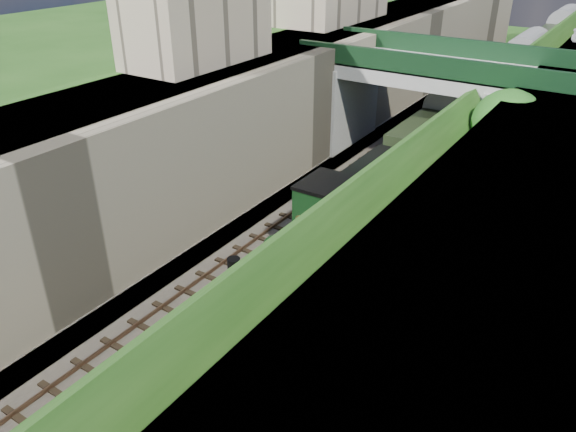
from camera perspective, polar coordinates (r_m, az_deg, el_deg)
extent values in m
plane|color=#1E4714|center=(19.89, -13.49, -16.99)|extent=(160.00, 160.00, 0.00)
cube|color=#473F38|center=(33.95, 10.97, 3.62)|extent=(10.00, 90.00, 0.20)
cube|color=#756B56|center=(34.98, 3.06, 10.80)|extent=(1.00, 90.00, 7.00)
cube|color=#262628|center=(36.78, -1.75, 11.68)|extent=(6.00, 90.00, 7.00)
cube|color=#1E4714|center=(31.66, 19.75, 5.74)|extent=(4.02, 90.00, 6.36)
sphere|color=#194C14|center=(15.58, -1.43, -17.53)|extent=(1.34, 1.34, 1.34)
sphere|color=#194C14|center=(16.30, 3.88, -12.11)|extent=(1.61, 1.61, 1.61)
sphere|color=#194C14|center=(18.47, 7.94, -7.58)|extent=(2.28, 2.28, 2.28)
sphere|color=#194C14|center=(21.53, 12.84, -2.01)|extent=(2.36, 2.36, 2.36)
sphere|color=#194C14|center=(22.24, 17.30, 2.85)|extent=(2.37, 2.37, 2.37)
sphere|color=#194C14|center=(26.40, 14.12, -0.27)|extent=(1.61, 1.61, 1.61)
sphere|color=#194C14|center=(28.17, 20.29, 6.42)|extent=(2.24, 2.24, 2.24)
sphere|color=#194C14|center=(30.42, 20.17, 6.40)|extent=(1.52, 1.52, 1.52)
sphere|color=#194C14|center=(36.02, 18.80, 5.17)|extent=(1.50, 1.50, 1.50)
sphere|color=#194C14|center=(36.69, 23.91, 10.51)|extent=(1.27, 1.27, 1.27)
sphere|color=#194C14|center=(39.42, 23.00, 9.66)|extent=(1.40, 1.40, 1.40)
sphere|color=#194C14|center=(42.29, 23.17, 9.90)|extent=(1.71, 1.71, 1.71)
sphere|color=#194C14|center=(44.85, 26.62, 13.43)|extent=(1.28, 1.28, 1.28)
sphere|color=#194C14|center=(49.70, 24.34, 11.24)|extent=(1.97, 1.97, 1.97)
cube|color=black|center=(34.61, 7.95, 4.60)|extent=(2.50, 90.00, 0.07)
cube|color=brown|center=(34.85, 6.90, 5.01)|extent=(0.08, 90.00, 0.14)
cube|color=brown|center=(34.31, 9.04, 4.47)|extent=(0.08, 90.00, 0.14)
cube|color=black|center=(33.53, 12.87, 3.35)|extent=(2.50, 90.00, 0.07)
cube|color=brown|center=(33.71, 11.76, 3.79)|extent=(0.08, 90.00, 0.14)
cube|color=brown|center=(33.28, 14.03, 3.20)|extent=(0.08, 90.00, 0.14)
cube|color=gray|center=(35.61, 15.17, 13.87)|extent=(16.00, 6.00, 0.90)
cube|color=#123219|center=(32.76, 13.67, 14.59)|extent=(16.00, 0.30, 1.20)
cube|color=#123219|center=(38.07, 16.83, 16.01)|extent=(16.00, 0.30, 1.20)
cube|color=gray|center=(38.55, 6.10, 11.30)|extent=(1.40, 6.40, 5.70)
cube|color=gray|center=(35.28, 21.82, 7.85)|extent=(2.40, 6.40, 5.70)
cube|color=gray|center=(31.27, -9.30, 18.79)|extent=(4.00, 8.00, 4.00)
cylinder|color=black|center=(30.83, 20.56, 3.99)|extent=(0.30, 0.30, 4.40)
sphere|color=#194C14|center=(29.95, 21.39, 8.53)|extent=(3.60, 3.60, 3.60)
sphere|color=#194C14|center=(30.80, 22.45, 7.65)|extent=(2.40, 2.40, 2.40)
cube|color=black|center=(22.47, -0.24, -8.35)|extent=(2.40, 8.40, 0.60)
cube|color=black|center=(22.84, 1.14, -5.99)|extent=(2.70, 10.00, 0.35)
cube|color=maroon|center=(19.64, -6.98, -13.19)|extent=(2.70, 0.25, 0.70)
cylinder|color=black|center=(21.57, 0.04, -4.13)|extent=(1.90, 5.60, 1.90)
cylinder|color=black|center=(19.36, -5.34, -8.47)|extent=(1.96, 1.80, 1.96)
cylinder|color=white|center=(18.77, -7.19, -9.93)|extent=(1.10, 0.05, 1.10)
cylinder|color=black|center=(18.67, -5.50, -5.50)|extent=(0.44, 0.44, 0.90)
sphere|color=black|center=(20.34, -1.49, -3.00)|extent=(0.76, 0.76, 0.76)
cylinder|color=#A57F33|center=(21.59, 1.20, -0.71)|extent=(0.32, 0.32, 0.50)
cube|color=black|center=(24.19, 4.69, -0.01)|extent=(2.75, 2.40, 2.80)
cube|color=black|center=(23.54, 4.82, 3.11)|extent=(2.85, 2.50, 0.15)
cube|color=black|center=(21.22, -7.03, -9.93)|extent=(0.60, 1.40, 0.90)
cube|color=black|center=(20.01, -1.35, -12.40)|extent=(0.60, 1.40, 0.90)
cube|color=black|center=(28.66, 8.77, -0.16)|extent=(2.30, 6.00, 0.50)
cube|color=black|center=(28.55, 8.81, 0.28)|extent=(2.60, 6.00, 0.50)
cube|color=black|center=(28.02, 8.98, 2.45)|extent=(2.70, 6.00, 2.40)
cube|color=black|center=(27.51, 9.18, 4.80)|extent=(2.50, 5.60, 0.20)
cube|color=black|center=(39.62, 16.59, 7.01)|extent=(2.30, 17.00, 0.40)
cube|color=black|center=(39.54, 16.64, 7.34)|extent=(2.50, 17.00, 0.50)
cube|color=black|center=(39.06, 16.94, 9.40)|extent=(2.80, 18.00, 2.70)
cube|color=slate|center=(38.64, 17.25, 11.50)|extent=(2.90, 18.00, 0.50)
cube|color=black|center=(57.22, 22.58, 12.34)|extent=(2.30, 17.00, 0.40)
cube|color=black|center=(57.16, 22.63, 12.58)|extent=(2.50, 17.00, 0.50)
cube|color=black|center=(56.84, 22.91, 14.03)|extent=(2.80, 18.00, 2.70)
cube|color=slate|center=(56.55, 23.20, 15.49)|extent=(2.90, 18.00, 0.50)
cube|color=black|center=(75.40, 25.81, 15.09)|extent=(2.30, 17.00, 0.40)
cube|color=black|center=(75.36, 25.85, 15.27)|extent=(2.50, 17.00, 0.50)
cube|color=black|center=(75.11, 26.10, 16.38)|extent=(2.80, 18.00, 2.70)
cube|color=slate|center=(74.89, 26.35, 17.48)|extent=(2.90, 18.00, 0.50)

